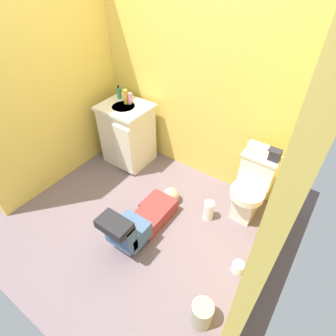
{
  "coord_description": "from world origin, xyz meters",
  "views": [
    {
      "loc": [
        1.33,
        -1.52,
        2.4
      ],
      "look_at": [
        0.03,
        0.33,
        0.45
      ],
      "focal_mm": 29.25,
      "sensor_mm": 36.0,
      "label": 1
    }
  ],
  "objects_px": {
    "person_plumber": "(142,219)",
    "toiletry_bag": "(274,155)",
    "tissue_box": "(259,150)",
    "toilet_paper_roll": "(238,267)",
    "bottle_amber": "(126,97)",
    "faucet": "(132,97)",
    "vanity_cabinet": "(128,134)",
    "trash_can": "(202,314)",
    "bottle_blue": "(126,94)",
    "paper_towel_roll": "(209,210)",
    "toilet": "(251,188)",
    "bottle_pink": "(130,98)",
    "soap_dispenser": "(119,93)"
  },
  "relations": [
    {
      "from": "bottle_blue",
      "to": "paper_towel_roll",
      "type": "relative_size",
      "value": 0.58
    },
    {
      "from": "tissue_box",
      "to": "soap_dispenser",
      "type": "bearing_deg",
      "value": 179.67
    },
    {
      "from": "toiletry_bag",
      "to": "bottle_amber",
      "type": "height_order",
      "value": "bottle_amber"
    },
    {
      "from": "tissue_box",
      "to": "bottle_blue",
      "type": "distance_m",
      "value": 1.74
    },
    {
      "from": "vanity_cabinet",
      "to": "tissue_box",
      "type": "xyz_separation_m",
      "value": [
        1.64,
        0.12,
        0.38
      ]
    },
    {
      "from": "toiletry_bag",
      "to": "toilet_paper_roll",
      "type": "bearing_deg",
      "value": -81.18
    },
    {
      "from": "bottle_blue",
      "to": "bottle_pink",
      "type": "relative_size",
      "value": 0.96
    },
    {
      "from": "person_plumber",
      "to": "toiletry_bag",
      "type": "distance_m",
      "value": 1.44
    },
    {
      "from": "tissue_box",
      "to": "toilet_paper_roll",
      "type": "bearing_deg",
      "value": -71.08
    },
    {
      "from": "bottle_amber",
      "to": "bottle_pink",
      "type": "xyz_separation_m",
      "value": [
        0.05,
        0.02,
        -0.02
      ]
    },
    {
      "from": "person_plumber",
      "to": "toiletry_bag",
      "type": "bearing_deg",
      "value": 47.07
    },
    {
      "from": "bottle_blue",
      "to": "trash_can",
      "type": "xyz_separation_m",
      "value": [
        1.95,
        -1.4,
        -0.76
      ]
    },
    {
      "from": "vanity_cabinet",
      "to": "bottle_amber",
      "type": "xyz_separation_m",
      "value": [
        -0.03,
        0.06,
        0.49
      ]
    },
    {
      "from": "person_plumber",
      "to": "trash_can",
      "type": "height_order",
      "value": "person_plumber"
    },
    {
      "from": "bottle_amber",
      "to": "bottle_blue",
      "type": "bearing_deg",
      "value": 132.5
    },
    {
      "from": "trash_can",
      "to": "soap_dispenser",
      "type": "bearing_deg",
      "value": 145.78
    },
    {
      "from": "person_plumber",
      "to": "bottle_pink",
      "type": "height_order",
      "value": "bottle_pink"
    },
    {
      "from": "soap_dispenser",
      "to": "bottle_pink",
      "type": "height_order",
      "value": "soap_dispenser"
    },
    {
      "from": "toilet",
      "to": "trash_can",
      "type": "relative_size",
      "value": 2.86
    },
    {
      "from": "toiletry_bag",
      "to": "bottle_blue",
      "type": "xyz_separation_m",
      "value": [
        -1.88,
        0.02,
        0.08
      ]
    },
    {
      "from": "faucet",
      "to": "toilet_paper_roll",
      "type": "xyz_separation_m",
      "value": [
        1.92,
        -0.83,
        -0.82
      ]
    },
    {
      "from": "faucet",
      "to": "toilet_paper_roll",
      "type": "distance_m",
      "value": 2.25
    },
    {
      "from": "faucet",
      "to": "bottle_pink",
      "type": "distance_m",
      "value": 0.07
    },
    {
      "from": "toilet",
      "to": "bottle_blue",
      "type": "xyz_separation_m",
      "value": [
        -1.78,
        0.11,
        0.52
      ]
    },
    {
      "from": "trash_can",
      "to": "paper_towel_roll",
      "type": "bearing_deg",
      "value": 115.74
    },
    {
      "from": "soap_dispenser",
      "to": "trash_can",
      "type": "distance_m",
      "value": 2.59
    },
    {
      "from": "bottle_blue",
      "to": "trash_can",
      "type": "bearing_deg",
      "value": -35.78
    },
    {
      "from": "bottle_amber",
      "to": "trash_can",
      "type": "bearing_deg",
      "value": -35.27
    },
    {
      "from": "toilet",
      "to": "person_plumber",
      "type": "distance_m",
      "value": 1.18
    },
    {
      "from": "person_plumber",
      "to": "soap_dispenser",
      "type": "xyz_separation_m",
      "value": [
        -1.1,
        0.96,
        0.71
      ]
    },
    {
      "from": "toilet",
      "to": "bottle_blue",
      "type": "relative_size",
      "value": 5.45
    },
    {
      "from": "tissue_box",
      "to": "faucet",
      "type": "bearing_deg",
      "value": 178.94
    },
    {
      "from": "vanity_cabinet",
      "to": "bottle_blue",
      "type": "xyz_separation_m",
      "value": [
        -0.09,
        0.14,
        0.47
      ]
    },
    {
      "from": "trash_can",
      "to": "toilet",
      "type": "bearing_deg",
      "value": 97.45
    },
    {
      "from": "bottle_amber",
      "to": "toilet_paper_roll",
      "type": "xyz_separation_m",
      "value": [
        1.94,
        -0.75,
        -0.86
      ]
    },
    {
      "from": "paper_towel_roll",
      "to": "toilet_paper_roll",
      "type": "xyz_separation_m",
      "value": [
        0.53,
        -0.39,
        -0.07
      ]
    },
    {
      "from": "tissue_box",
      "to": "bottle_blue",
      "type": "xyz_separation_m",
      "value": [
        -1.73,
        0.02,
        0.09
      ]
    },
    {
      "from": "bottle_amber",
      "to": "toilet_paper_roll",
      "type": "relative_size",
      "value": 1.58
    },
    {
      "from": "faucet",
      "to": "trash_can",
      "type": "relative_size",
      "value": 0.38
    },
    {
      "from": "bottle_blue",
      "to": "bottle_amber",
      "type": "xyz_separation_m",
      "value": [
        0.07,
        -0.07,
        0.02
      ]
    },
    {
      "from": "soap_dispenser",
      "to": "paper_towel_roll",
      "type": "relative_size",
      "value": 0.7
    },
    {
      "from": "faucet",
      "to": "tissue_box",
      "type": "bearing_deg",
      "value": -1.06
    },
    {
      "from": "person_plumber",
      "to": "bottle_blue",
      "type": "bearing_deg",
      "value": 135.8
    },
    {
      "from": "bottle_blue",
      "to": "paper_towel_roll",
      "type": "bearing_deg",
      "value": -16.25
    },
    {
      "from": "faucet",
      "to": "bottle_pink",
      "type": "relative_size",
      "value": 0.7
    },
    {
      "from": "person_plumber",
      "to": "bottle_amber",
      "type": "xyz_separation_m",
      "value": [
        -0.93,
        0.9,
        0.73
      ]
    },
    {
      "from": "bottle_pink",
      "to": "paper_towel_roll",
      "type": "xyz_separation_m",
      "value": [
        1.36,
        -0.38,
        -0.77
      ]
    },
    {
      "from": "person_plumber",
      "to": "toilet_paper_roll",
      "type": "relative_size",
      "value": 9.68
    },
    {
      "from": "vanity_cabinet",
      "to": "toiletry_bag",
      "type": "distance_m",
      "value": 1.84
    },
    {
      "from": "tissue_box",
      "to": "bottle_pink",
      "type": "xyz_separation_m",
      "value": [
        -1.62,
        -0.03,
        0.09
      ]
    }
  ]
}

